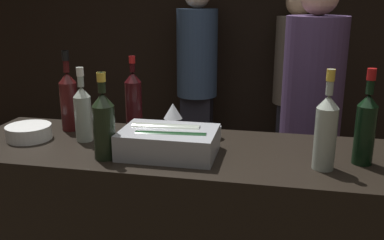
{
  "coord_description": "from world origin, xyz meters",
  "views": [
    {
      "loc": [
        0.35,
        -1.37,
        1.6
      ],
      "look_at": [
        0.0,
        0.34,
        1.1
      ],
      "focal_mm": 40.0,
      "sensor_mm": 36.0,
      "label": 1
    }
  ],
  "objects": [
    {
      "name": "red_wine_bottle_black_foil",
      "position": [
        -0.63,
        0.46,
        1.13
      ],
      "size": [
        0.08,
        0.08,
        0.38
      ],
      "color": "#380F0F",
      "rests_on": "bar_counter"
    },
    {
      "name": "red_wine_bottle_tall",
      "position": [
        -0.33,
        0.53,
        1.13
      ],
      "size": [
        0.08,
        0.08,
        0.36
      ],
      "color": "black",
      "rests_on": "bar_counter"
    },
    {
      "name": "white_wine_bottle",
      "position": [
        -0.49,
        0.32,
        1.11
      ],
      "size": [
        0.08,
        0.08,
        0.33
      ],
      "color": "#9EA899",
      "rests_on": "bar_counter"
    },
    {
      "name": "bowl_white",
      "position": [
        -0.75,
        0.29,
        1.01
      ],
      "size": [
        0.2,
        0.2,
        0.06
      ],
      "color": "white",
      "rests_on": "bar_counter"
    },
    {
      "name": "rose_wine_bottle",
      "position": [
        0.53,
        0.2,
        1.13
      ],
      "size": [
        0.08,
        0.08,
        0.38
      ],
      "color": "#9EA899",
      "rests_on": "bar_counter"
    },
    {
      "name": "person_blond_tee",
      "position": [
        0.47,
        2.17,
        0.93
      ],
      "size": [
        0.34,
        0.34,
        1.67
      ],
      "rotation": [
        0.0,
        0.0,
        1.98
      ],
      "color": "black",
      "rests_on": "ground_plane"
    },
    {
      "name": "ice_bin_with_bottles",
      "position": [
        -0.07,
        0.23,
        1.04
      ],
      "size": [
        0.39,
        0.27,
        0.12
      ],
      "color": "#9EA0A5",
      "rests_on": "bar_counter"
    },
    {
      "name": "red_wine_bottle_burgundy",
      "position": [
        0.69,
        0.28,
        1.13
      ],
      "size": [
        0.08,
        0.08,
        0.37
      ],
      "color": "black",
      "rests_on": "bar_counter"
    },
    {
      "name": "person_grey_polo",
      "position": [
        -0.33,
        2.14,
        0.96
      ],
      "size": [
        0.34,
        0.34,
        1.72
      ],
      "rotation": [
        0.0,
        0.0,
        2.22
      ],
      "color": "black",
      "rests_on": "ground_plane"
    },
    {
      "name": "candle_votive",
      "position": [
        0.07,
        0.47,
        1.01
      ],
      "size": [
        0.07,
        0.07,
        0.06
      ],
      "color": "silver",
      "rests_on": "bar_counter"
    },
    {
      "name": "wall_back_chalkboard",
      "position": [
        0.0,
        2.54,
        1.4
      ],
      "size": [
        6.4,
        0.06,
        2.8
      ],
      "color": "black",
      "rests_on": "ground_plane"
    },
    {
      "name": "champagne_bottle",
      "position": [
        -0.31,
        0.13,
        1.12
      ],
      "size": [
        0.09,
        0.09,
        0.35
      ],
      "color": "black",
      "rests_on": "bar_counter"
    },
    {
      "name": "wine_glass",
      "position": [
        -0.13,
        0.52,
        1.08
      ],
      "size": [
        0.09,
        0.09,
        0.14
      ],
      "color": "silver",
      "rests_on": "bar_counter"
    },
    {
      "name": "person_in_hoodie",
      "position": [
        0.55,
        1.15,
        0.96
      ],
      "size": [
        0.35,
        0.35,
        1.71
      ],
      "rotation": [
        0.0,
        0.0,
        -1.08
      ],
      "color": "black",
      "rests_on": "ground_plane"
    }
  ]
}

